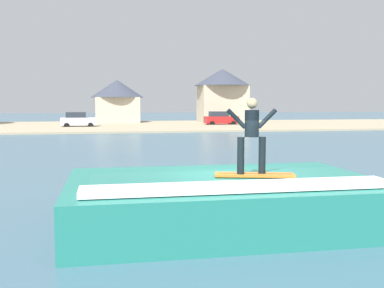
# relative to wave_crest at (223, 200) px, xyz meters

# --- Properties ---
(ground_plane) EXTENTS (260.00, 260.00, 0.00)m
(ground_plane) POSITION_rel_wave_crest_xyz_m (0.30, 0.13, -0.58)
(ground_plane) COLOR #3F6276
(wave_crest) EXTENTS (7.27, 4.74, 1.23)m
(wave_crest) POSITION_rel_wave_crest_xyz_m (0.00, 0.00, 0.00)
(wave_crest) COLOR #247D6E
(wave_crest) RESTS_ON ground_plane
(surfboard) EXTENTS (1.85, 0.90, 0.06)m
(surfboard) POSITION_rel_wave_crest_xyz_m (0.57, -0.61, 0.68)
(surfboard) COLOR orange
(surfboard) RESTS_ON wave_crest
(surfer) EXTENTS (1.18, 0.32, 1.71)m
(surfer) POSITION_rel_wave_crest_xyz_m (0.49, -0.62, 1.67)
(surfer) COLOR black
(surfer) RESTS_ON surfboard
(shoreline_bank) EXTENTS (120.00, 26.43, 0.18)m
(shoreline_bank) POSITION_rel_wave_crest_xyz_m (0.30, 47.02, -0.49)
(shoreline_bank) COLOR tan
(shoreline_bank) RESTS_ON ground_plane
(car_near_shore) EXTENTS (4.13, 2.24, 1.86)m
(car_near_shore) POSITION_rel_wave_crest_xyz_m (-5.89, 44.64, 0.37)
(car_near_shore) COLOR silver
(car_near_shore) RESTS_ON ground_plane
(car_far_shore) EXTENTS (4.31, 2.04, 1.86)m
(car_far_shore) POSITION_rel_wave_crest_xyz_m (11.86, 46.55, 0.36)
(car_far_shore) COLOR red
(car_far_shore) RESTS_ON ground_plane
(house_gabled_white) EXTENTS (8.05, 8.05, 7.75)m
(house_gabled_white) POSITION_rel_wave_crest_xyz_m (13.68, 52.70, 3.91)
(house_gabled_white) COLOR beige
(house_gabled_white) RESTS_ON ground_plane
(house_small_cottage) EXTENTS (7.51, 7.51, 6.22)m
(house_small_cottage) POSITION_rel_wave_crest_xyz_m (-1.05, 55.53, 2.90)
(house_small_cottage) COLOR beige
(house_small_cottage) RESTS_ON ground_plane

